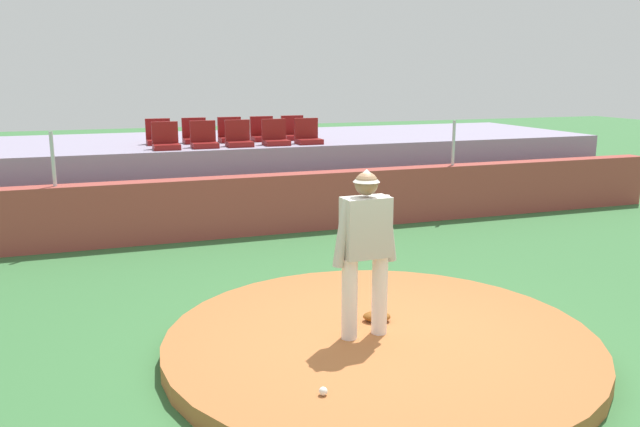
{
  "coord_description": "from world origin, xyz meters",
  "views": [
    {
      "loc": [
        -2.69,
        -5.73,
        2.83
      ],
      "look_at": [
        0.0,
        1.88,
        1.08
      ],
      "focal_mm": 36.29,
      "sensor_mm": 36.0,
      "label": 1
    }
  ],
  "objects": [
    {
      "name": "stadium_chair_3",
      "position": [
        0.73,
        6.58,
        1.61
      ],
      "size": [
        0.48,
        0.44,
        0.5
      ],
      "rotation": [
        0.0,
        0.0,
        3.14
      ],
      "color": "maroon",
      "rests_on": "bleacher_platform"
    },
    {
      "name": "brick_barrier",
      "position": [
        0.0,
        5.37,
        0.53
      ],
      "size": [
        17.37,
        0.4,
        1.06
      ],
      "primitive_type": "cube",
      "color": "#9E423A",
      "rests_on": "ground_plane"
    },
    {
      "name": "fence_post_right",
      "position": [
        4.02,
        5.37,
        1.5
      ],
      "size": [
        0.06,
        0.06,
        0.88
      ],
      "primitive_type": "cylinder",
      "color": "silver",
      "rests_on": "brick_barrier"
    },
    {
      "name": "stadium_chair_0",
      "position": [
        -1.39,
        6.54,
        1.61
      ],
      "size": [
        0.48,
        0.44,
        0.5
      ],
      "rotation": [
        0.0,
        0.0,
        3.14
      ],
      "color": "maroon",
      "rests_on": "bleacher_platform"
    },
    {
      "name": "fielding_glove",
      "position": [
        0.11,
        0.34,
        0.24
      ],
      "size": [
        0.35,
        0.29,
        0.11
      ],
      "primitive_type": "ellipsoid",
      "rotation": [
        0.0,
        0.0,
        2.79
      ],
      "color": "brown",
      "rests_on": "pitchers_mound"
    },
    {
      "name": "baseball",
      "position": [
        -1.0,
        -1.03,
        0.22
      ],
      "size": [
        0.07,
        0.07,
        0.07
      ],
      "primitive_type": "sphere",
      "color": "white",
      "rests_on": "pitchers_mound"
    },
    {
      "name": "stadium_chair_1",
      "position": [
        -0.67,
        6.58,
        1.61
      ],
      "size": [
        0.48,
        0.44,
        0.5
      ],
      "rotation": [
        0.0,
        0.0,
        3.14
      ],
      "color": "maroon",
      "rests_on": "bleacher_platform"
    },
    {
      "name": "bleacher_platform",
      "position": [
        0.0,
        8.18,
        0.73
      ],
      "size": [
        16.33,
        4.28,
        1.46
      ],
      "primitive_type": "cube",
      "color": "#8F85A0",
      "rests_on": "ground_plane"
    },
    {
      "name": "stadium_chair_7",
      "position": [
        0.02,
        7.45,
        1.61
      ],
      "size": [
        0.48,
        0.44,
        0.5
      ],
      "rotation": [
        0.0,
        0.0,
        3.14
      ],
      "color": "maroon",
      "rests_on": "bleacher_platform"
    },
    {
      "name": "fence_post_left",
      "position": [
        -3.29,
        5.37,
        1.5
      ],
      "size": [
        0.06,
        0.06,
        0.88
      ],
      "primitive_type": "cylinder",
      "color": "silver",
      "rests_on": "brick_barrier"
    },
    {
      "name": "stadium_chair_5",
      "position": [
        -1.42,
        7.46,
        1.61
      ],
      "size": [
        0.48,
        0.44,
        0.5
      ],
      "rotation": [
        0.0,
        0.0,
        3.14
      ],
      "color": "maroon",
      "rests_on": "bleacher_platform"
    },
    {
      "name": "stadium_chair_9",
      "position": [
        1.39,
        7.49,
        1.61
      ],
      "size": [
        0.48,
        0.44,
        0.5
      ],
      "rotation": [
        0.0,
        0.0,
        3.14
      ],
      "color": "maroon",
      "rests_on": "bleacher_platform"
    },
    {
      "name": "stadium_chair_6",
      "position": [
        -0.71,
        7.47,
        1.61
      ],
      "size": [
        0.48,
        0.44,
        0.5
      ],
      "rotation": [
        0.0,
        0.0,
        3.14
      ],
      "color": "maroon",
      "rests_on": "bleacher_platform"
    },
    {
      "name": "stadium_chair_2",
      "position": [
        -0.01,
        6.58,
        1.61
      ],
      "size": [
        0.48,
        0.44,
        0.5
      ],
      "rotation": [
        0.0,
        0.0,
        3.14
      ],
      "color": "maroon",
      "rests_on": "bleacher_platform"
    },
    {
      "name": "stadium_chair_8",
      "position": [
        0.7,
        7.44,
        1.61
      ],
      "size": [
        0.48,
        0.44,
        0.5
      ],
      "rotation": [
        0.0,
        0.0,
        3.14
      ],
      "color": "maroon",
      "rests_on": "bleacher_platform"
    },
    {
      "name": "pitcher",
      "position": [
        -0.17,
        0.02,
        1.19
      ],
      "size": [
        0.72,
        0.29,
        1.74
      ],
      "rotation": [
        0.0,
        0.0,
        0.06
      ],
      "color": "silver",
      "rests_on": "pitchers_mound"
    },
    {
      "name": "pitchers_mound",
      "position": [
        0.0,
        0.0,
        0.09
      ],
      "size": [
        4.48,
        4.48,
        0.18
      ],
      "primitive_type": "cylinder",
      "color": "#AA6234",
      "rests_on": "ground_plane"
    },
    {
      "name": "ground_plane",
      "position": [
        0.0,
        0.0,
        0.0
      ],
      "size": [
        60.0,
        60.0,
        0.0
      ],
      "primitive_type": "plane",
      "color": "#366B38"
    },
    {
      "name": "stadium_chair_4",
      "position": [
        1.4,
        6.59,
        1.61
      ],
      "size": [
        0.48,
        0.44,
        0.5
      ],
      "rotation": [
        0.0,
        0.0,
        3.14
      ],
      "color": "maroon",
      "rests_on": "bleacher_platform"
    }
  ]
}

